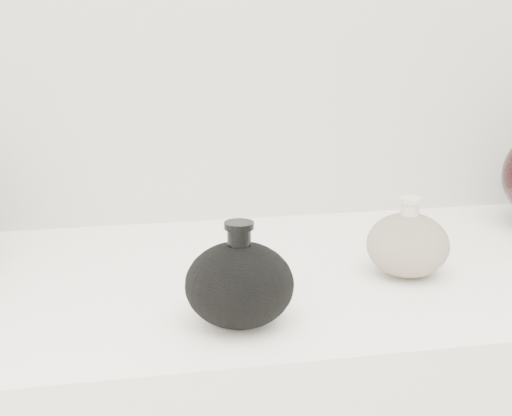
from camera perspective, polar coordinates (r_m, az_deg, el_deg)
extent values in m
cube|color=white|center=(0.94, 0.28, -6.00)|extent=(1.20, 0.50, 0.03)
ellipsoid|color=black|center=(0.77, -1.33, -6.14)|extent=(0.14, 0.14, 0.09)
cylinder|color=black|center=(0.75, -1.36, -2.40)|extent=(0.03, 0.03, 0.03)
cylinder|color=black|center=(0.74, -1.37, -1.40)|extent=(0.04, 0.04, 0.01)
ellipsoid|color=#C4B099|center=(0.93, 12.04, -2.91)|extent=(0.13, 0.13, 0.08)
cylinder|color=beige|center=(0.91, 12.21, -0.11)|extent=(0.03, 0.03, 0.02)
cylinder|color=beige|center=(0.91, 12.25, 0.64)|extent=(0.04, 0.04, 0.01)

